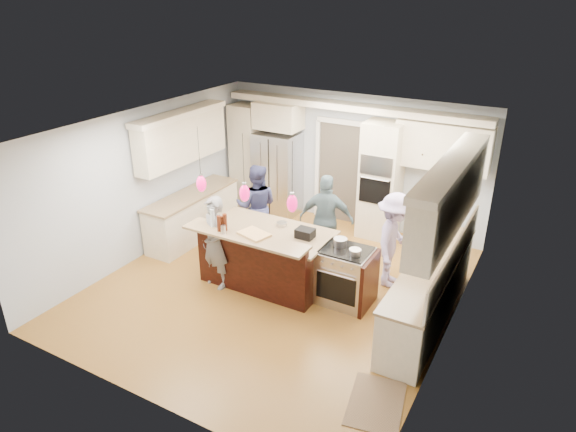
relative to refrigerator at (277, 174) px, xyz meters
name	(u,v)px	position (x,y,z in m)	size (l,w,h in m)	color
ground_plane	(278,286)	(1.55, -2.64, -0.90)	(6.00, 6.00, 0.00)	#A36F2C
room_shell	(277,184)	(1.55, -2.64, 0.92)	(5.54, 6.04, 2.72)	#B2BCC6
refrigerator	(277,174)	(0.00, 0.00, 0.00)	(0.90, 0.70, 1.80)	#B7B7BC
oven_column	(381,181)	(2.30, 0.03, 0.25)	(0.72, 0.69, 2.30)	beige
back_upper_cabinets	(314,143)	(0.80, 0.12, 0.77)	(5.30, 0.61, 2.54)	beige
right_counter_run	(436,258)	(3.99, -2.34, 0.16)	(0.64, 3.10, 2.51)	beige
left_cabinets	(189,187)	(-0.89, -1.84, 0.16)	(0.64, 2.30, 2.51)	beige
kitchen_island	(267,255)	(1.30, -2.57, -0.42)	(2.10, 1.46, 1.12)	black
island_range	(347,276)	(2.71, -2.49, -0.44)	(0.82, 0.71, 0.92)	#B7B7BC
pendant_lights	(245,193)	(1.30, -3.15, 0.90)	(1.75, 0.15, 1.03)	black
person_bar_end	(215,243)	(0.65, -3.09, -0.11)	(0.57, 0.38, 1.58)	slate
person_far_left	(257,206)	(0.45, -1.53, -0.09)	(0.79, 0.62, 1.63)	navy
person_far_right	(326,220)	(1.86, -1.47, -0.07)	(0.97, 0.40, 1.65)	slate
person_range_side	(394,240)	(3.15, -1.64, -0.09)	(1.05, 0.60, 1.62)	#A190C2
floor_rug	(376,403)	(3.91, -4.34, -0.89)	(0.63, 0.92, 0.01)	olive
water_bottle	(213,218)	(0.69, -3.17, 0.37)	(0.07, 0.07, 0.30)	silver
beer_bottle_a	(222,223)	(0.88, -3.19, 0.33)	(0.06, 0.06, 0.23)	#481B0C
beer_bottle_b	(219,224)	(0.87, -3.25, 0.35)	(0.06, 0.06, 0.26)	#481B0C
beer_bottle_c	(225,222)	(0.94, -3.18, 0.36)	(0.07, 0.07, 0.27)	#481B0C
drink_can	(223,229)	(0.98, -3.29, 0.29)	(0.07, 0.07, 0.14)	#B7B7BC
cutting_board	(254,234)	(1.42, -3.11, 0.24)	(0.45, 0.32, 0.04)	tan
pot_large	(340,242)	(2.55, -2.42, 0.08)	(0.21, 0.21, 0.12)	#B7B7BC
pot_small	(355,252)	(2.86, -2.59, 0.07)	(0.18, 0.18, 0.09)	#B7B7BC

